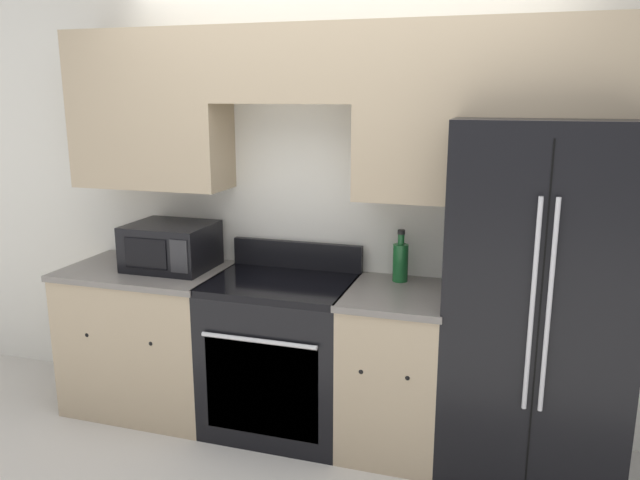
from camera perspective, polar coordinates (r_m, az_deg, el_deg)
The scene contains 8 objects.
ground_plane at distance 3.52m, azimuth -1.60°, elevation -19.49°, with size 12.00×12.00×0.00m, color beige.
wall_back at distance 3.53m, azimuth 1.57°, elevation 6.87°, with size 8.00×0.39×2.60m.
lower_cabinets_left at distance 4.00m, azimuth -15.30°, elevation -8.59°, with size 0.95×0.64×0.89m.
lower_cabinets_right at distance 3.47m, azimuth 6.88°, elevation -11.67°, with size 0.54×0.64×0.89m.
oven_range at distance 3.63m, azimuth -3.54°, elevation -10.36°, with size 0.80×0.65×1.05m.
refrigerator at distance 3.30m, azimuth 19.21°, elevation -5.28°, with size 0.87×0.72×1.79m.
microwave at distance 3.80m, azimuth -13.45°, elevation -0.54°, with size 0.48×0.41×0.27m.
bottle at distance 3.47m, azimuth 7.37°, elevation -1.91°, with size 0.08×0.08×0.29m.
Camera 1 is at (0.97, -2.79, 1.90)m, focal length 35.00 mm.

